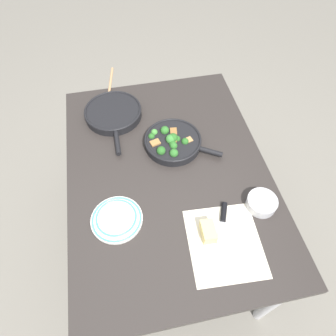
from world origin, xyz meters
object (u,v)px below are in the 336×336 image
object	(u,v)px
grater_knife	(223,224)
prep_bowl_steel	(262,203)
cheese_block	(208,232)
skillet_broccoli	(173,141)
wooden_spoon	(109,95)
dinner_plate_stack	(117,219)
skillet_eggs	(113,113)

from	to	relation	value
grater_knife	prep_bowl_steel	size ratio (longest dim) A/B	2.03
cheese_block	skillet_broccoli	bearing A→B (deg)	4.66
skillet_broccoli	wooden_spoon	distance (m)	0.51
grater_knife	prep_bowl_steel	bearing A→B (deg)	128.44
skillet_broccoli	grater_knife	distance (m)	0.47
skillet_broccoli	cheese_block	world-z (taller)	skillet_broccoli
skillet_broccoli	cheese_block	xyz separation A→B (m)	(-0.48, -0.04, -0.00)
skillet_broccoli	grater_knife	size ratio (longest dim) A/B	1.38
grater_knife	dinner_plate_stack	world-z (taller)	dinner_plate_stack
dinner_plate_stack	prep_bowl_steel	size ratio (longest dim) A/B	1.69
cheese_block	prep_bowl_steel	bearing A→B (deg)	-72.50
wooden_spoon	prep_bowl_steel	world-z (taller)	prep_bowl_steel
skillet_eggs	prep_bowl_steel	world-z (taller)	skillet_eggs
skillet_eggs	cheese_block	distance (m)	0.80
prep_bowl_steel	grater_knife	bearing A→B (deg)	105.82
skillet_broccoli	dinner_plate_stack	xyz separation A→B (m)	(-0.35, 0.31, -0.01)
wooden_spoon	cheese_block	xyz separation A→B (m)	(-0.91, -0.32, 0.02)
grater_knife	prep_bowl_steel	world-z (taller)	prep_bowl_steel
skillet_eggs	prep_bowl_steel	bearing A→B (deg)	40.44
prep_bowl_steel	wooden_spoon	bearing A→B (deg)	34.74
dinner_plate_stack	prep_bowl_steel	xyz separation A→B (m)	(-0.05, -0.61, 0.01)
dinner_plate_stack	grater_knife	bearing A→B (deg)	-104.30
skillet_eggs	grater_knife	bearing A→B (deg)	27.81
wooden_spoon	skillet_eggs	bearing A→B (deg)	14.44
dinner_plate_stack	skillet_eggs	bearing A→B (deg)	-4.37
skillet_broccoli	prep_bowl_steel	distance (m)	0.50
dinner_plate_stack	prep_bowl_steel	bearing A→B (deg)	-95.12
cheese_block	prep_bowl_steel	size ratio (longest dim) A/B	0.68
wooden_spoon	cheese_block	size ratio (longest dim) A/B	4.52
skillet_eggs	cheese_block	xyz separation A→B (m)	(-0.74, -0.30, 0.00)
wooden_spoon	cheese_block	world-z (taller)	cheese_block
wooden_spoon	prep_bowl_steel	distance (m)	1.01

